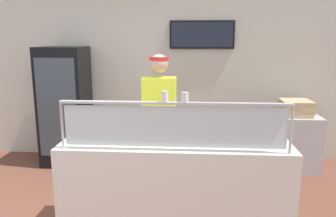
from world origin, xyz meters
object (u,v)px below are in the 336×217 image
pizza_server (144,135)px  drink_fridge (65,106)px  pepper_flake_shaker (185,98)px  parmesan_shaker (165,97)px  pizza_tray (145,137)px  pizza_box_stack (295,108)px  worker_figure (160,120)px

pizza_server → drink_fridge: drink_fridge is taller
pepper_flake_shaker → parmesan_shaker: bearing=-180.0°
pizza_tray → drink_fridge: size_ratio=0.28×
drink_fridge → pizza_box_stack: bearing=-0.7°
pizza_tray → pizza_box_stack: size_ratio=1.13×
parmesan_shaker → pizza_server: bearing=124.2°
drink_fridge → pizza_box_stack: (3.44, -0.04, 0.03)m
pizza_server → pizza_box_stack: pizza_box_stack is taller
pepper_flake_shaker → pizza_box_stack: bearing=52.6°
parmesan_shaker → pizza_box_stack: 2.74m
parmesan_shaker → pizza_box_stack: size_ratio=0.22×
pizza_server → pizza_box_stack: 2.61m
pizza_tray → pizza_box_stack: pizza_box_stack is taller
pizza_tray → pizza_box_stack: 2.60m
drink_fridge → pizza_box_stack: drink_fridge is taller
pepper_flake_shaker → worker_figure: 1.04m
parmesan_shaker → pizza_box_stack: parmesan_shaker is taller
pizza_tray → worker_figure: bearing=79.6°
pizza_tray → worker_figure: size_ratio=0.29×
pepper_flake_shaker → pizza_box_stack: size_ratio=0.19×
pizza_server → pepper_flake_shaker: (0.40, -0.34, 0.44)m
worker_figure → drink_fridge: (-1.57, 1.19, -0.10)m
parmesan_shaker → worker_figure: (-0.13, 0.90, -0.43)m
pizza_server → pepper_flake_shaker: bearing=-29.1°
pizza_tray → drink_fridge: drink_fridge is taller
pizza_server → pepper_flake_shaker: size_ratio=3.25×
pizza_server → pizza_box_stack: size_ratio=0.63×
pizza_tray → parmesan_shaker: (0.23, -0.36, 0.47)m
parmesan_shaker → drink_fridge: size_ratio=0.05×
pizza_server → worker_figure: bearing=90.8°
worker_figure → drink_fridge: bearing=142.8°
worker_figure → pizza_box_stack: bearing=31.5°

